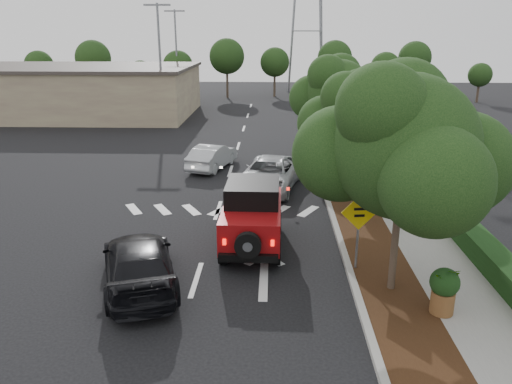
{
  "coord_description": "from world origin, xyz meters",
  "views": [
    {
      "loc": [
        2.24,
        -13.18,
        7.02
      ],
      "look_at": [
        1.67,
        3.0,
        1.78
      ],
      "focal_mm": 35.0,
      "sensor_mm": 36.0,
      "label": 1
    }
  ],
  "objects_px": {
    "silver_suv_ahead": "(269,174)",
    "speed_hump_sign": "(359,221)",
    "red_jeep": "(253,213)",
    "black_suv_oncoming": "(139,263)"
  },
  "relations": [
    {
      "from": "red_jeep",
      "to": "silver_suv_ahead",
      "type": "relative_size",
      "value": 0.84
    },
    {
      "from": "red_jeep",
      "to": "speed_hump_sign",
      "type": "height_order",
      "value": "speed_hump_sign"
    },
    {
      "from": "red_jeep",
      "to": "speed_hump_sign",
      "type": "relative_size",
      "value": 1.84
    },
    {
      "from": "black_suv_oncoming",
      "to": "speed_hump_sign",
      "type": "height_order",
      "value": "speed_hump_sign"
    },
    {
      "from": "black_suv_oncoming",
      "to": "speed_hump_sign",
      "type": "relative_size",
      "value": 2.03
    },
    {
      "from": "silver_suv_ahead",
      "to": "red_jeep",
      "type": "bearing_deg",
      "value": -82.28
    },
    {
      "from": "silver_suv_ahead",
      "to": "black_suv_oncoming",
      "type": "relative_size",
      "value": 1.08
    },
    {
      "from": "speed_hump_sign",
      "to": "red_jeep",
      "type": "bearing_deg",
      "value": 142.11
    },
    {
      "from": "red_jeep",
      "to": "black_suv_oncoming",
      "type": "xyz_separation_m",
      "value": [
        -3.14,
        -3.05,
        -0.42
      ]
    },
    {
      "from": "silver_suv_ahead",
      "to": "speed_hump_sign",
      "type": "height_order",
      "value": "speed_hump_sign"
    }
  ]
}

